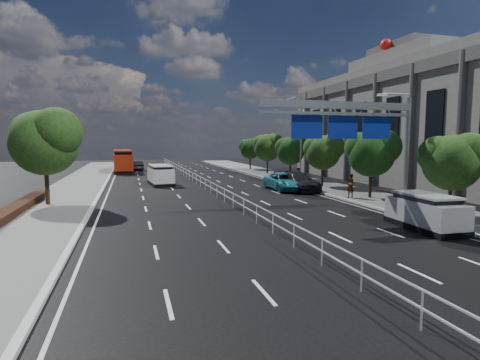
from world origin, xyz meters
name	(u,v)px	position (x,y,z in m)	size (l,w,h in m)	color
ground	(346,282)	(0.00, 0.00, 0.00)	(160.00, 160.00, 0.00)	black
kerb_near	(31,318)	(-9.00, 0.00, 0.07)	(0.25, 140.00, 0.15)	silver
median_fence	(207,185)	(0.00, 22.50, 0.53)	(0.05, 85.00, 1.02)	silver
overhead_gantry	(355,122)	(6.74, 10.05, 5.61)	(10.24, 0.38, 7.45)	gray
streetlight_far	(298,134)	(10.50, 26.00, 5.21)	(2.78, 2.40, 9.00)	gray
civic_hall	(431,123)	(23.72, 22.00, 6.27)	(14.40, 36.00, 14.35)	slate
near_tree_back	(45,139)	(-11.94, 17.97, 4.61)	(4.84, 4.51, 6.69)	black
far_tree_c	(453,159)	(11.24, 6.98, 3.43)	(3.52, 3.28, 4.94)	black
far_tree_d	(372,151)	(11.25, 14.48, 3.69)	(3.85, 3.59, 5.34)	black
far_tree_e	(323,150)	(11.25, 21.98, 3.56)	(3.63, 3.38, 5.13)	black
far_tree_f	(291,149)	(11.24, 29.48, 3.49)	(3.52, 3.28, 5.02)	black
far_tree_g	(268,146)	(11.25, 36.98, 3.75)	(3.96, 3.69, 5.45)	black
far_tree_h	(250,148)	(11.24, 44.48, 3.42)	(3.41, 3.18, 4.91)	black
white_minivan	(161,175)	(-3.57, 28.43, 1.01)	(2.46, 4.88, 2.05)	black
red_bus	(123,160)	(-7.50, 46.39, 1.64)	(2.90, 10.64, 3.15)	black
near_car_silver	(158,176)	(-3.66, 30.73, 0.70)	(1.65, 4.10, 1.40)	#A2A4A9
near_car_dark	(137,166)	(-5.55, 48.65, 0.70)	(1.48, 4.24, 1.40)	black
silver_minivan	(425,212)	(7.87, 5.25, 0.89)	(2.10, 4.44, 1.80)	black
parked_car_teal	(285,182)	(6.95, 21.13, 0.77)	(2.56, 5.55, 1.54)	#1D7683
parked_car_dark	(297,182)	(7.90, 20.54, 0.81)	(2.28, 5.61, 1.63)	black
pedestrian_a	(350,186)	(9.60, 14.72, 1.05)	(0.67, 0.44, 1.83)	gray
pedestrian_b	(298,176)	(9.87, 24.58, 0.94)	(0.78, 0.61, 1.61)	gray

